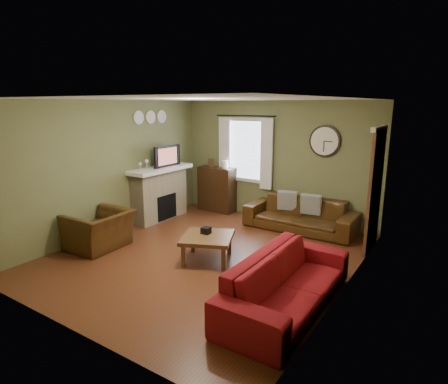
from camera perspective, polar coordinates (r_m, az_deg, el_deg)
The scene contains 31 objects.
floor at distance 6.50m, azimuth -2.71°, elevation -9.62°, with size 4.60×5.20×0.00m, color #5B2D18.
ceiling at distance 5.98m, azimuth -2.99°, elevation 13.96°, with size 4.60×5.20×0.00m, color white.
wall_left at distance 7.67m, azimuth -16.92°, elevation 3.50°, with size 0.00×5.20×2.60m, color olive.
wall_right at distance 5.14m, azimuth 18.41°, elevation -1.24°, with size 0.00×5.20×2.60m, color olive.
wall_back at distance 8.32m, azimuth 7.76°, elevation 4.69°, with size 4.60×0.00×2.60m, color olive.
wall_front at distance 4.35m, azimuth -23.43°, elevation -4.25°, with size 4.60×0.00×2.60m, color olive.
fireplace at distance 8.45m, azimuth -9.75°, elevation -0.44°, with size 0.40×1.40×1.10m, color tan.
firebox at distance 8.39m, azimuth -8.73°, elevation -2.27°, with size 0.04×0.60×0.55m, color black.
mantel at distance 8.31m, azimuth -9.76°, elevation 3.49°, with size 0.58×1.60×0.08m, color white.
tv at distance 8.37m, azimuth -9.02°, elevation 5.07°, with size 0.60×0.08×0.35m, color black.
tv_screen at distance 8.31m, azimuth -8.62°, elevation 5.42°, with size 0.02×0.62×0.36m, color #994C3F.
medallion_left at distance 8.10m, azimuth -12.89°, elevation 11.00°, with size 0.28×0.28×0.03m, color white.
medallion_mid at distance 8.34m, azimuth -11.14°, elevation 11.14°, with size 0.28×0.28×0.03m, color white.
medallion_right at distance 8.60m, azimuth -9.49°, elevation 11.27°, with size 0.28×0.28×0.03m, color white.
window_pane at distance 8.60m, azimuth 3.51°, elevation 6.40°, with size 1.00×0.02×1.30m, color silver, non-canonical shape.
curtain_rod at distance 8.45m, azimuth 3.24°, elevation 11.53°, with size 0.03×0.03×1.50m, color black.
curtain_left at distance 8.80m, azimuth 0.05°, elevation 6.26°, with size 0.28×0.04×1.55m, color white.
curtain_right at distance 8.26m, azimuth 6.49°, elevation 5.71°, with size 0.28×0.04×1.55m, color white.
wall_clock at distance 7.81m, azimuth 15.07°, elevation 7.49°, with size 0.64×0.06×0.64m, color white, non-canonical shape.
door at distance 6.96m, azimuth 22.01°, elevation 0.05°, with size 0.05×0.90×2.10m, color brown.
bookshelf at distance 8.97m, azimuth -1.09°, elevation 0.43°, with size 0.89×0.38×1.06m, color black, non-canonical shape.
book at distance 8.99m, azimuth -0.64°, elevation 3.25°, with size 0.17×0.23×0.02m, color brown.
sofa_brown at distance 7.80m, azimuth 11.53°, elevation -3.37°, with size 2.23×0.87×0.65m, color #3B240D.
pillow_left at distance 7.75m, azimuth 13.10°, elevation -1.85°, with size 0.40×0.12×0.40m, color gray.
pillow_right at distance 7.96m, azimuth 9.62°, elevation -1.28°, with size 0.40×0.12×0.40m, color gray.
sofa_red at distance 4.91m, azimuth 9.63°, elevation -13.37°, with size 2.32×0.91×0.68m, color maroon.
armchair at distance 7.06m, azimuth -18.47°, elevation -5.52°, with size 1.03×0.90×0.67m, color #3B240D.
coffee_table at distance 6.24m, azimuth -2.53°, elevation -8.50°, with size 0.80×0.80×0.43m, color brown, non-canonical shape.
tissue_box at distance 6.27m, azimuth -2.76°, elevation -6.56°, with size 0.14×0.14×0.11m, color black.
wine_glass_a at distance 7.86m, azimuth -12.63°, elevation 3.77°, with size 0.06×0.06×0.18m, color white, non-canonical shape.
wine_glass_b at distance 7.98m, azimuth -11.70°, elevation 4.09°, with size 0.08×0.08×0.22m, color white, non-canonical shape.
Camera 1 is at (3.52, -4.84, 2.53)m, focal length 30.00 mm.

